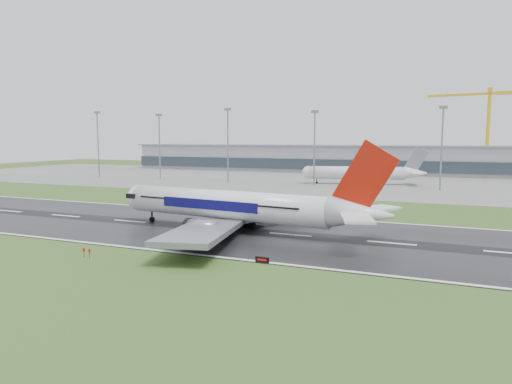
% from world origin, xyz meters
% --- Properties ---
extents(ground, '(520.00, 520.00, 0.00)m').
position_xyz_m(ground, '(0.00, 0.00, 0.00)').
color(ground, '#304F1D').
rests_on(ground, ground).
extents(runway, '(400.00, 45.00, 0.10)m').
position_xyz_m(runway, '(0.00, 0.00, 0.05)').
color(runway, black).
rests_on(runway, ground).
extents(apron, '(400.00, 130.00, 0.08)m').
position_xyz_m(apron, '(0.00, 125.00, 0.04)').
color(apron, slate).
rests_on(apron, ground).
extents(terminal, '(240.00, 36.00, 15.00)m').
position_xyz_m(terminal, '(0.00, 185.00, 7.50)').
color(terminal, '#91949B').
rests_on(terminal, ground).
extents(main_airliner, '(68.73, 66.11, 18.43)m').
position_xyz_m(main_airliner, '(29.80, -1.27, 9.31)').
color(main_airliner, white).
rests_on(main_airliner, runway).
extents(parked_airliner, '(62.72, 59.98, 15.52)m').
position_xyz_m(parked_airliner, '(33.78, 112.32, 7.84)').
color(parked_airliner, white).
rests_on(parked_airliner, apron).
extents(tower_crane, '(47.72, 9.48, 46.99)m').
position_xyz_m(tower_crane, '(86.85, 200.00, 23.50)').
color(tower_crane, yellow).
rests_on(tower_crane, ground).
extents(runway_sign, '(2.31, 0.70, 1.04)m').
position_xyz_m(runway_sign, '(42.93, -22.33, 0.52)').
color(runway_sign, black).
rests_on(runway_sign, ground).
extents(floodmast_0, '(0.64, 0.64, 32.10)m').
position_xyz_m(floodmast_0, '(-97.17, 100.00, 16.05)').
color(floodmast_0, gray).
rests_on(floodmast_0, ground).
extents(floodmast_1, '(0.64, 0.64, 30.10)m').
position_xyz_m(floodmast_1, '(-59.94, 100.00, 15.05)').
color(floodmast_1, gray).
rests_on(floodmast_1, ground).
extents(floodmast_2, '(0.64, 0.64, 31.87)m').
position_xyz_m(floodmast_2, '(-23.50, 100.00, 15.93)').
color(floodmast_2, gray).
rests_on(floodmast_2, ground).
extents(floodmast_3, '(0.64, 0.64, 29.99)m').
position_xyz_m(floodmast_3, '(16.57, 100.00, 15.00)').
color(floodmast_3, gray).
rests_on(floodmast_3, ground).
extents(floodmast_4, '(0.64, 0.64, 30.48)m').
position_xyz_m(floodmast_4, '(65.76, 100.00, 15.24)').
color(floodmast_4, gray).
rests_on(floodmast_4, ground).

